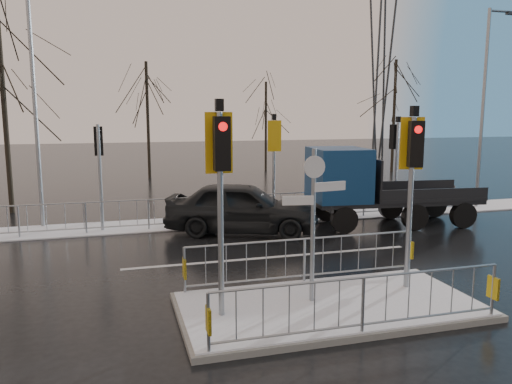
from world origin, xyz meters
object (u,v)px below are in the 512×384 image
object	(u,v)px
car_far_lane	(242,207)
flatbed_truck	(361,185)
street_lamp_right	(485,101)
street_lamp_left	(36,95)
traffic_island	(329,291)

from	to	relation	value
car_far_lane	flatbed_truck	bearing A→B (deg)	-70.40
flatbed_truck	street_lamp_right	size ratio (longest dim) A/B	0.76
car_far_lane	street_lamp_left	bearing A→B (deg)	88.24
street_lamp_left	traffic_island	bearing A→B (deg)	-55.93
flatbed_truck	street_lamp_left	xyz separation A→B (m)	(-10.58, 2.84, 3.04)
traffic_island	car_far_lane	xyz separation A→B (m)	(-0.05, 6.77, 0.45)
car_far_lane	street_lamp_left	xyz separation A→B (m)	(-6.36, 2.72, 3.65)
traffic_island	flatbed_truck	bearing A→B (deg)	57.95
car_far_lane	street_lamp_right	bearing A→B (deg)	-59.49
traffic_island	car_far_lane	bearing A→B (deg)	90.46
traffic_island	street_lamp_right	size ratio (longest dim) A/B	0.75
flatbed_truck	street_lamp_right	xyz separation A→B (m)	(6.42, 1.84, 2.94)
flatbed_truck	street_lamp_left	size ratio (longest dim) A/B	0.74
car_far_lane	flatbed_truck	size ratio (longest dim) A/B	0.82
flatbed_truck	traffic_island	bearing A→B (deg)	-122.05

